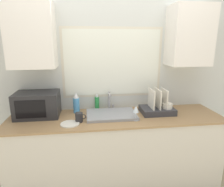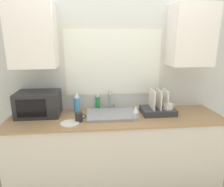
{
  "view_description": "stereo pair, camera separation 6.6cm",
  "coord_description": "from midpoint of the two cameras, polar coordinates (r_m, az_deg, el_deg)",
  "views": [
    {
      "loc": [
        -0.33,
        -1.79,
        1.73
      ],
      "look_at": [
        -0.05,
        0.28,
        1.18
      ],
      "focal_mm": 32.0,
      "sensor_mm": 36.0,
      "label": 1
    },
    {
      "loc": [
        -0.26,
        -1.8,
        1.73
      ],
      "look_at": [
        -0.05,
        0.28,
        1.18
      ],
      "focal_mm": 32.0,
      "sensor_mm": 36.0,
      "label": 2
    }
  ],
  "objects": [
    {
      "name": "faucet",
      "position": [
        2.46,
        -1.48,
        -1.79
      ],
      "size": [
        0.08,
        0.14,
        0.23
      ],
      "color": "#99999E",
      "rests_on": "countertop"
    },
    {
      "name": "countertop",
      "position": [
        2.48,
        0.34,
        -16.24
      ],
      "size": [
        2.42,
        0.65,
        0.9
      ],
      "color": "beige",
      "rests_on": "ground_plane"
    },
    {
      "name": "wine_glass",
      "position": [
        2.14,
        5.97,
        -4.53
      ],
      "size": [
        0.06,
        0.06,
        0.17
      ],
      "color": "silver",
      "rests_on": "countertop"
    },
    {
      "name": "dish_rack",
      "position": [
        2.42,
        12.25,
        -4.02
      ],
      "size": [
        0.38,
        0.28,
        0.29
      ],
      "color": "#333338",
      "rests_on": "countertop"
    },
    {
      "name": "wall_back",
      "position": [
        2.46,
        -0.62,
        6.84
      ],
      "size": [
        6.0,
        0.38,
        2.6
      ],
      "color": "silver",
      "rests_on": "ground_plane"
    },
    {
      "name": "soap_bottle",
      "position": [
        2.5,
        -5.06,
        -2.68
      ],
      "size": [
        0.05,
        0.05,
        0.19
      ],
      "color": "#268C3F",
      "rests_on": "countertop"
    },
    {
      "name": "mug_near_sink",
      "position": [
        2.15,
        -10.23,
        -6.71
      ],
      "size": [
        0.11,
        0.08,
        0.1
      ],
      "color": "#262628",
      "rests_on": "countertop"
    },
    {
      "name": "small_plate",
      "position": [
        2.12,
        -12.8,
        -8.47
      ],
      "size": [
        0.19,
        0.19,
        0.01
      ],
      "color": "silver",
      "rests_on": "countertop"
    },
    {
      "name": "microwave",
      "position": [
        2.41,
        -21.25,
        -2.93
      ],
      "size": [
        0.48,
        0.33,
        0.28
      ],
      "color": "#232326",
      "rests_on": "countertop"
    },
    {
      "name": "spray_bottle",
      "position": [
        2.41,
        -10.95,
        -2.71
      ],
      "size": [
        0.07,
        0.07,
        0.25
      ],
      "color": "#4C99D8",
      "rests_on": "countertop"
    },
    {
      "name": "sink_basin",
      "position": [
        2.3,
        -1.03,
        -6.01
      ],
      "size": [
        0.56,
        0.39,
        0.03
      ],
      "color": "gray",
      "rests_on": "countertop"
    }
  ]
}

